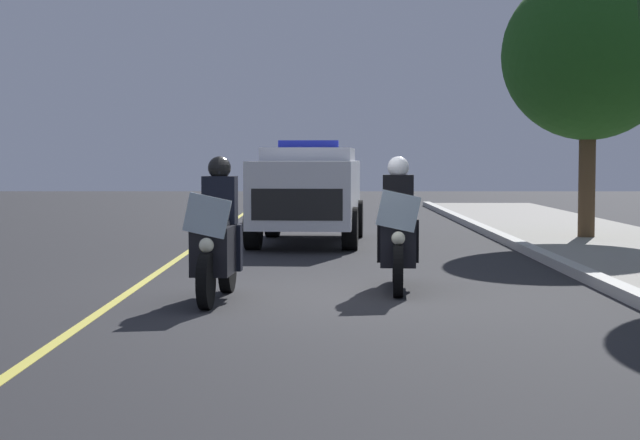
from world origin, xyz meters
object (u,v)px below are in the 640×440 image
police_motorcycle_lead_left (217,242)px  police_motorcycle_lead_right (398,236)px  police_suv (308,190)px  tree_far_back (589,56)px

police_motorcycle_lead_left → police_motorcycle_lead_right: same height
police_motorcycle_lead_left → police_suv: police_suv is taller
police_motorcycle_lead_right → police_suv: bearing=-170.1°
police_motorcycle_lead_left → tree_far_back: (-8.66, 6.60, 3.05)m
police_motorcycle_lead_right → tree_far_back: bearing=150.2°
tree_far_back → police_motorcycle_lead_left: bearing=-37.3°
police_motorcycle_lead_right → tree_far_back: (-7.64, 4.37, 3.05)m
police_motorcycle_lead_right → police_suv: size_ratio=0.43×
police_suv → tree_far_back: bearing=93.6°
police_motorcycle_lead_right → police_suv: (-7.29, -1.27, 0.37)m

